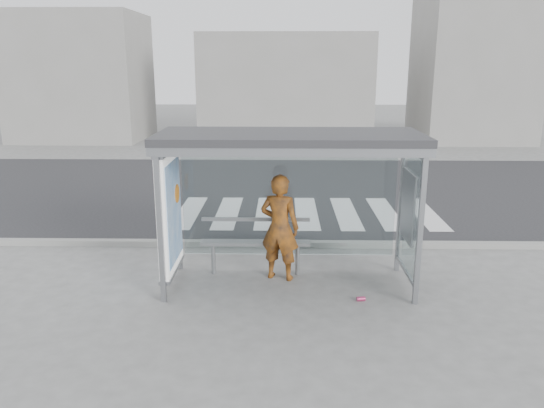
{
  "coord_description": "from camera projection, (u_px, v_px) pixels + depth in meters",
  "views": [
    {
      "loc": [
        -0.11,
        -8.46,
        3.71
      ],
      "look_at": [
        -0.29,
        0.2,
        1.39
      ],
      "focal_mm": 35.0,
      "sensor_mm": 36.0,
      "label": 1
    }
  ],
  "objects": [
    {
      "name": "ground",
      "position": [
        288.0,
        285.0,
        9.13
      ],
      "size": [
        80.0,
        80.0,
        0.0
      ],
      "primitive_type": "plane",
      "color": "slate",
      "rests_on": "ground"
    },
    {
      "name": "bench",
      "position": [
        255.0,
        242.0,
        9.47
      ],
      "size": [
        1.95,
        0.33,
        1.01
      ],
      "color": "slate",
      "rests_on": "ground"
    },
    {
      "name": "building_right",
      "position": [
        473.0,
        67.0,
        25.43
      ],
      "size": [
        5.0,
        5.0,
        7.0
      ],
      "primitive_type": "cube",
      "color": "gray",
      "rests_on": "ground"
    },
    {
      "name": "soda_can",
      "position": [
        361.0,
        299.0,
        8.5
      ],
      "size": [
        0.14,
        0.09,
        0.07
      ],
      "primitive_type": "cylinder",
      "rotation": [
        0.0,
        1.57,
        0.15
      ],
      "color": "#DB407A",
      "rests_on": "ground"
    },
    {
      "name": "person",
      "position": [
        280.0,
        227.0,
        9.17
      ],
      "size": [
        0.79,
        0.63,
        1.89
      ],
      "primitive_type": "imported",
      "rotation": [
        0.0,
        0.0,
        2.84
      ],
      "color": "orange",
      "rests_on": "ground"
    },
    {
      "name": "curb",
      "position": [
        288.0,
        244.0,
        11.0
      ],
      "size": [
        30.0,
        0.18,
        0.12
      ],
      "primitive_type": "cube",
      "color": "gray",
      "rests_on": "ground"
    },
    {
      "name": "building_center",
      "position": [
        285.0,
        88.0,
        25.86
      ],
      "size": [
        8.0,
        5.0,
        5.0
      ],
      "primitive_type": "cube",
      "color": "gray",
      "rests_on": "ground"
    },
    {
      "name": "crosswalk",
      "position": [
        306.0,
        213.0,
        13.47
      ],
      "size": [
        6.55,
        3.0,
        0.0
      ],
      "color": "silver",
      "rests_on": "ground"
    },
    {
      "name": "road",
      "position": [
        286.0,
        190.0,
        15.89
      ],
      "size": [
        30.0,
        10.0,
        0.01
      ],
      "primitive_type": "cube",
      "color": "#232325",
      "rests_on": "ground"
    },
    {
      "name": "building_left",
      "position": [
        81.0,
        77.0,
        25.93
      ],
      "size": [
        6.0,
        5.0,
        6.0
      ],
      "primitive_type": "cube",
      "color": "gray",
      "rests_on": "ground"
    },
    {
      "name": "bus_shelter",
      "position": [
        267.0,
        171.0,
        8.68
      ],
      "size": [
        4.25,
        1.65,
        2.62
      ],
      "color": "gray",
      "rests_on": "ground"
    }
  ]
}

